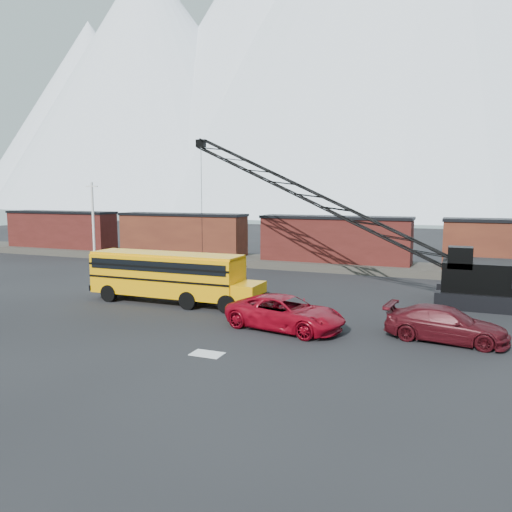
{
  "coord_description": "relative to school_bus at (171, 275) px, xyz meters",
  "views": [
    {
      "loc": [
        10.39,
        -22.64,
        6.99
      ],
      "look_at": [
        -1.4,
        6.32,
        3.0
      ],
      "focal_mm": 35.0,
      "sensor_mm": 36.0,
      "label": 1
    }
  ],
  "objects": [
    {
      "name": "utility_pole",
      "position": [
        -17.68,
        13.86,
        2.36
      ],
      "size": [
        1.4,
        0.24,
        8.0
      ],
      "color": "silver",
      "rests_on": "ground"
    },
    {
      "name": "boxcar_mid",
      "position": [
        6.32,
        17.86,
        0.97
      ],
      "size": [
        13.7,
        3.1,
        4.17
      ],
      "color": "#4C1815",
      "rests_on": "gravel_berm"
    },
    {
      "name": "mountain_ridge",
      "position": [
        12.52,
        278.64,
        90.78
      ],
      "size": [
        800.0,
        340.0,
        240.0
      ],
      "color": "white",
      "rests_on": "ground"
    },
    {
      "name": "school_bus",
      "position": [
        0.0,
        0.0,
        0.0
      ],
      "size": [
        11.65,
        2.65,
        3.19
      ],
      "color": "orange",
      "rests_on": "ground"
    },
    {
      "name": "maroon_suv",
      "position": [
        16.37,
        -2.14,
        -0.98
      ],
      "size": [
        5.81,
        2.87,
        1.62
      ],
      "primitive_type": "imported",
      "rotation": [
        0.0,
        0.0,
        1.46
      ],
      "color": "#420B12",
      "rests_on": "ground"
    },
    {
      "name": "red_pickup",
      "position": [
        8.7,
        -3.06,
        -0.93
      ],
      "size": [
        6.61,
        3.96,
        1.72
      ],
      "primitive_type": "imported",
      "rotation": [
        0.0,
        0.0,
        1.38
      ],
      "color": "maroon",
      "rests_on": "ground"
    },
    {
      "name": "boxcar_west_near",
      "position": [
        -9.68,
        17.86,
        0.97
      ],
      "size": [
        13.7,
        3.1,
        4.17
      ],
      "color": "#441D13",
      "rests_on": "gravel_berm"
    },
    {
      "name": "gravel_berm",
      "position": [
        6.32,
        17.86,
        -1.44
      ],
      "size": [
        120.0,
        5.0,
        0.7
      ],
      "primitive_type": "cube",
      "color": "#49443C",
      "rests_on": "ground"
    },
    {
      "name": "boxcar_west_far",
      "position": [
        -25.68,
        17.86,
        0.97
      ],
      "size": [
        13.7,
        3.1,
        4.17
      ],
      "color": "#4C1815",
      "rests_on": "gravel_berm"
    },
    {
      "name": "crawler_crane",
      "position": [
        7.48,
        8.08,
        4.6
      ],
      "size": [
        24.37,
        5.39,
        11.41
      ],
      "color": "black",
      "rests_on": "ground"
    },
    {
      "name": "ground",
      "position": [
        6.32,
        -4.14,
        -1.79
      ],
      "size": [
        160.0,
        160.0,
        0.0
      ],
      "primitive_type": "plane",
      "color": "black",
      "rests_on": "ground"
    },
    {
      "name": "snow_patch",
      "position": [
        6.82,
        -8.14,
        -1.78
      ],
      "size": [
        1.4,
        0.9,
        0.02
      ],
      "primitive_type": "cube",
      "color": "silver",
      "rests_on": "ground"
    }
  ]
}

